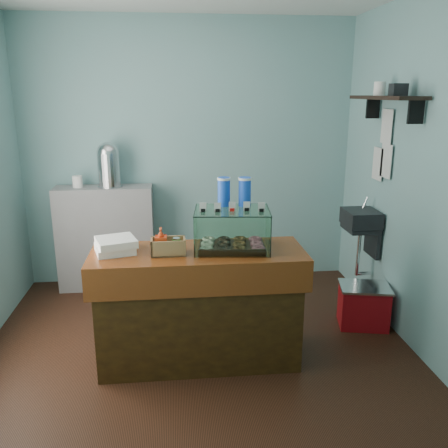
{
  "coord_description": "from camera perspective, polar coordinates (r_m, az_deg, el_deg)",
  "views": [
    {
      "loc": [
        -0.16,
        -3.6,
        2.04
      ],
      "look_at": [
        0.21,
        -0.15,
        1.08
      ],
      "focal_mm": 38.0,
      "sensor_mm": 36.0,
      "label": 1
    }
  ],
  "objects": [
    {
      "name": "back_shelf",
      "position": [
        5.19,
        -13.98,
        -1.61
      ],
      "size": [
        1.0,
        0.32,
        1.1
      ],
      "primitive_type": "cube",
      "color": "gray",
      "rests_on": "ground"
    },
    {
      "name": "condiment_crate",
      "position": [
        3.47,
        -6.95,
        -2.51
      ],
      "size": [
        0.25,
        0.16,
        0.2
      ],
      "rotation": [
        0.0,
        0.0,
        0.03
      ],
      "color": "#A18850",
      "rests_on": "counter"
    },
    {
      "name": "counter",
      "position": [
        3.71,
        -3.04,
        -9.78
      ],
      "size": [
        1.6,
        0.6,
        0.9
      ],
      "color": "#43290C",
      "rests_on": "ground"
    },
    {
      "name": "room_shell",
      "position": [
        3.63,
        -3.14,
        10.21
      ],
      "size": [
        3.54,
        3.04,
        2.82
      ],
      "color": "#73A6A8",
      "rests_on": "ground"
    },
    {
      "name": "coffee_urn",
      "position": [
        5.0,
        -13.71,
        7.07
      ],
      "size": [
        0.25,
        0.25,
        0.46
      ],
      "color": "silver",
      "rests_on": "back_shelf"
    },
    {
      "name": "red_cooler",
      "position": [
        4.5,
        16.43,
        -9.38
      ],
      "size": [
        0.5,
        0.42,
        0.38
      ],
      "rotation": [
        0.0,
        0.0,
        -0.21
      ],
      "color": "#A80D14",
      "rests_on": "ground"
    },
    {
      "name": "display_case",
      "position": [
        3.57,
        1.03,
        -0.17
      ],
      "size": [
        0.6,
        0.46,
        0.52
      ],
      "rotation": [
        0.0,
        0.0,
        -0.1
      ],
      "color": "#32180F",
      "rests_on": "counter"
    },
    {
      "name": "pastry_boxes",
      "position": [
        3.59,
        -12.93,
        -2.52
      ],
      "size": [
        0.35,
        0.34,
        0.11
      ],
      "rotation": [
        0.0,
        0.0,
        0.26
      ],
      "color": "white",
      "rests_on": "counter"
    },
    {
      "name": "ground",
      "position": [
        4.14,
        -3.14,
        -14.01
      ],
      "size": [
        3.5,
        3.5,
        0.0
      ],
      "primitive_type": "plane",
      "color": "black",
      "rests_on": "ground"
    }
  ]
}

